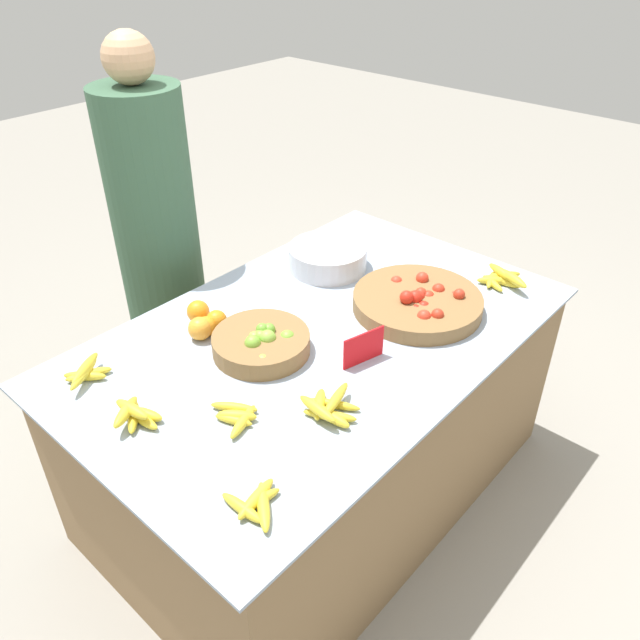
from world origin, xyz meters
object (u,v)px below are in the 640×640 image
at_px(price_sign, 364,348).
at_px(vendor_person, 160,257).
at_px(tomato_basket, 418,302).
at_px(lime_bowl, 262,343).
at_px(metal_bowl, 328,257).

relative_size(price_sign, vendor_person, 0.09).
bearing_deg(price_sign, tomato_basket, 21.75).
xyz_separation_m(tomato_basket, vendor_person, (-0.38, 1.04, -0.04)).
bearing_deg(vendor_person, price_sign, -90.09).
distance_m(tomato_basket, vendor_person, 1.11).
bearing_deg(vendor_person, tomato_basket, -70.17).
bearing_deg(lime_bowl, metal_bowl, 20.50).
height_order(metal_bowl, vendor_person, vendor_person).
height_order(price_sign, vendor_person, vendor_person).
xyz_separation_m(lime_bowl, price_sign, (0.18, -0.28, 0.02)).
distance_m(lime_bowl, price_sign, 0.33).
relative_size(tomato_basket, price_sign, 3.08).
distance_m(lime_bowl, metal_bowl, 0.61).
xyz_separation_m(price_sign, vendor_person, (0.00, 1.09, -0.06)).
distance_m(lime_bowl, vendor_person, 0.83).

